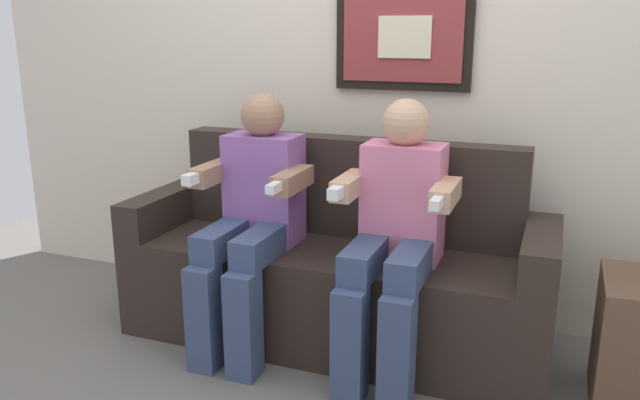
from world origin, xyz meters
TOP-DOWN VIEW (x-y plane):
  - ground_plane at (0.00, 0.00)m, footprint 5.55×5.55m
  - back_wall_assembly at (0.01, 0.76)m, footprint 4.27×0.10m
  - couch at (0.00, 0.33)m, footprint 1.87×0.58m
  - person_on_left at (-0.32, 0.16)m, footprint 0.46×0.56m
  - person_on_right at (0.31, 0.16)m, footprint 0.46×0.56m

SIDE VIEW (x-z plane):
  - ground_plane at x=0.00m, z-range 0.00..0.00m
  - couch at x=0.00m, z-range -0.14..0.76m
  - person_on_left at x=-0.32m, z-range 0.05..1.16m
  - person_on_right at x=0.31m, z-range 0.05..1.16m
  - back_wall_assembly at x=0.01m, z-range 0.00..2.60m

